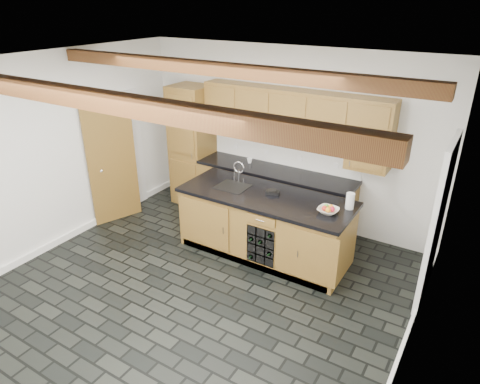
# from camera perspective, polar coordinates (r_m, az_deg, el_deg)

# --- Properties ---
(ground) EXTENTS (5.00, 5.00, 0.00)m
(ground) POSITION_cam_1_polar(r_m,az_deg,el_deg) (5.63, -6.06, -13.19)
(ground) COLOR black
(ground) RESTS_ON ground
(room_shell) EXTENTS (5.01, 5.00, 5.00)m
(room_shell) POSITION_cam_1_polar(r_m,az_deg,el_deg) (5.29, -4.06, 3.35)
(room_shell) COLOR white
(room_shell) RESTS_ON ground
(back_cabinetry) EXTENTS (3.65, 0.62, 2.20)m
(back_cabinetry) POSITION_cam_1_polar(r_m,az_deg,el_deg) (6.97, 2.25, 3.96)
(back_cabinetry) COLOR olive
(back_cabinetry) RESTS_ON ground
(island) EXTENTS (2.48, 0.96, 0.93)m
(island) POSITION_cam_1_polar(r_m,az_deg,el_deg) (6.13, 3.33, -4.42)
(island) COLOR olive
(island) RESTS_ON ground
(faucet) EXTENTS (0.45, 0.40, 0.34)m
(faucet) POSITION_cam_1_polar(r_m,az_deg,el_deg) (6.20, -0.86, 1.11)
(faucet) COLOR black
(faucet) RESTS_ON island
(kitchen_scale) EXTENTS (0.21, 0.16, 0.06)m
(kitchen_scale) POSITION_cam_1_polar(r_m,az_deg,el_deg) (5.97, 4.37, 0.00)
(kitchen_scale) COLOR black
(kitchen_scale) RESTS_ON island
(fruit_bowl) EXTENTS (0.27, 0.27, 0.06)m
(fruit_bowl) POSITION_cam_1_polar(r_m,az_deg,el_deg) (5.55, 11.67, -2.45)
(fruit_bowl) COLOR silver
(fruit_bowl) RESTS_ON island
(fruit_cluster) EXTENTS (0.16, 0.17, 0.07)m
(fruit_cluster) POSITION_cam_1_polar(r_m,az_deg,el_deg) (5.53, 11.70, -2.13)
(fruit_cluster) COLOR #B81831
(fruit_cluster) RESTS_ON fruit_bowl
(paper_towel) EXTENTS (0.11, 0.11, 0.22)m
(paper_towel) POSITION_cam_1_polar(r_m,az_deg,el_deg) (5.69, 14.46, -1.17)
(paper_towel) COLOR white
(paper_towel) RESTS_ON island
(mug) EXTENTS (0.11, 0.11, 0.08)m
(mug) POSITION_cam_1_polar(r_m,az_deg,el_deg) (7.07, 1.29, 4.20)
(mug) COLOR white
(mug) RESTS_ON back_cabinetry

